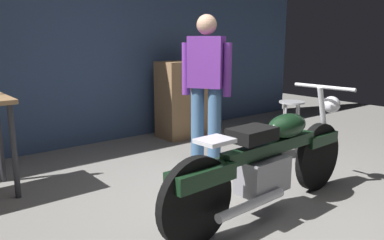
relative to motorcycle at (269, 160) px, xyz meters
name	(u,v)px	position (x,y,z in m)	size (l,w,h in m)	color
ground_plane	(240,209)	(-0.13, 0.17, -0.45)	(12.00, 12.00, 0.00)	gray
back_wall	(91,28)	(-0.13, 2.97, 1.10)	(8.00, 0.12, 3.10)	#384C70
motorcycle	(269,160)	(0.00, 0.00, 0.00)	(2.19, 0.60, 1.00)	black
person_standing	(206,83)	(0.44, 1.30, 0.48)	(0.39, 0.50, 1.67)	#436993
shop_stool	(291,112)	(1.63, 1.01, 0.05)	(0.32, 0.32, 0.64)	#B2B2B7
wooden_dresser	(185,99)	(1.06, 2.47, 0.10)	(0.80, 0.47, 1.10)	#99724C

